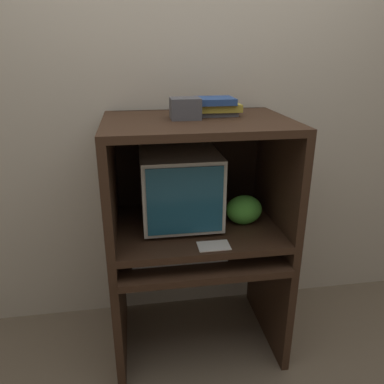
{
  "coord_description": "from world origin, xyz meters",
  "views": [
    {
      "loc": [
        -0.3,
        -1.46,
        1.63
      ],
      "look_at": [
        -0.03,
        0.33,
        0.94
      ],
      "focal_mm": 35.0,
      "sensor_mm": 36.0,
      "label": 1
    }
  ],
  "objects_px": {
    "book_stack": "(216,106)",
    "storage_box": "(185,108)",
    "crt_monitor": "(179,186)",
    "keyboard": "(179,255)",
    "mouse": "(236,250)",
    "snack_bag": "(244,210)"
  },
  "relations": [
    {
      "from": "crt_monitor",
      "to": "snack_bag",
      "type": "height_order",
      "value": "crt_monitor"
    },
    {
      "from": "snack_bag",
      "to": "keyboard",
      "type": "bearing_deg",
      "value": -164.19
    },
    {
      "from": "keyboard",
      "to": "snack_bag",
      "type": "height_order",
      "value": "snack_bag"
    },
    {
      "from": "crt_monitor",
      "to": "book_stack",
      "type": "height_order",
      "value": "book_stack"
    },
    {
      "from": "keyboard",
      "to": "storage_box",
      "type": "xyz_separation_m",
      "value": [
        0.06,
        0.15,
        0.71
      ]
    },
    {
      "from": "book_stack",
      "to": "storage_box",
      "type": "height_order",
      "value": "storage_box"
    },
    {
      "from": "book_stack",
      "to": "mouse",
      "type": "bearing_deg",
      "value": -72.65
    },
    {
      "from": "snack_bag",
      "to": "crt_monitor",
      "type": "bearing_deg",
      "value": 165.52
    },
    {
      "from": "mouse",
      "to": "storage_box",
      "type": "xyz_separation_m",
      "value": [
        -0.24,
        0.15,
        0.71
      ]
    },
    {
      "from": "snack_bag",
      "to": "storage_box",
      "type": "bearing_deg",
      "value": 171.57
    },
    {
      "from": "keyboard",
      "to": "book_stack",
      "type": "relative_size",
      "value": 2.03
    },
    {
      "from": "snack_bag",
      "to": "storage_box",
      "type": "xyz_separation_m",
      "value": [
        -0.3,
        0.05,
        0.53
      ]
    },
    {
      "from": "mouse",
      "to": "storage_box",
      "type": "bearing_deg",
      "value": 147.35
    },
    {
      "from": "mouse",
      "to": "storage_box",
      "type": "height_order",
      "value": "storage_box"
    },
    {
      "from": "snack_bag",
      "to": "book_stack",
      "type": "height_order",
      "value": "book_stack"
    },
    {
      "from": "keyboard",
      "to": "storage_box",
      "type": "relative_size",
      "value": 3.31
    },
    {
      "from": "snack_bag",
      "to": "book_stack",
      "type": "xyz_separation_m",
      "value": [
        -0.14,
        0.12,
        0.53
      ]
    },
    {
      "from": "keyboard",
      "to": "mouse",
      "type": "relative_size",
      "value": 6.27
    },
    {
      "from": "crt_monitor",
      "to": "storage_box",
      "type": "relative_size",
      "value": 3.25
    },
    {
      "from": "crt_monitor",
      "to": "mouse",
      "type": "height_order",
      "value": "crt_monitor"
    },
    {
      "from": "crt_monitor",
      "to": "storage_box",
      "type": "xyz_separation_m",
      "value": [
        0.03,
        -0.04,
        0.41
      ]
    },
    {
      "from": "snack_bag",
      "to": "book_stack",
      "type": "bearing_deg",
      "value": 138.16
    }
  ]
}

